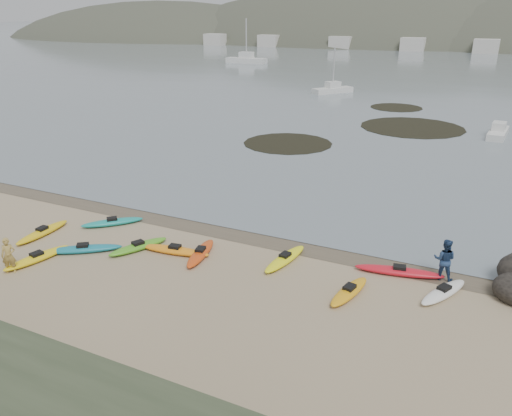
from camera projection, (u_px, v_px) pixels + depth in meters
The scene contains 9 objects.
ground at pixel (256, 234), 26.90m from camera, with size 600.00×600.00×0.00m, color tan.
wet_sand at pixel (254, 236), 26.64m from camera, with size 60.00×60.00×0.00m, color brown.
water at pixel (488, 34), 278.65m from camera, with size 1200.00×1200.00×0.00m, color slate.
kayaks at pixel (195, 255), 24.21m from camera, with size 21.47×8.58×0.34m.
person_west at pixel (9, 256), 22.61m from camera, with size 0.62×0.41×1.71m, color tan.
person_east at pixel (444, 260), 21.99m from camera, with size 0.94×0.73×1.94m, color navy.
kelp_mats at pixel (376, 127), 51.86m from camera, with size 18.40×30.16×0.04m.
moored_boats at pixel (433, 72), 95.46m from camera, with size 92.55×96.04×1.36m.
far_town at pixel (489, 46), 145.43m from camera, with size 199.00×5.00×4.00m.
Camera 1 is at (10.62, -22.11, 11.12)m, focal length 35.00 mm.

